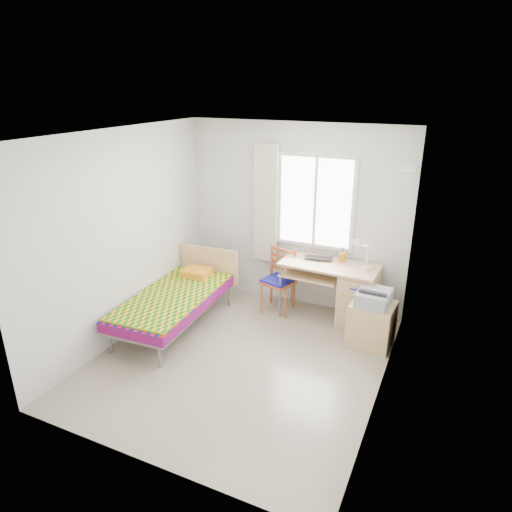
{
  "coord_description": "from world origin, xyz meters",
  "views": [
    {
      "loc": [
        2.1,
        -4.12,
        3.08
      ],
      "look_at": [
        -0.05,
        0.55,
        1.11
      ],
      "focal_mm": 32.0,
      "sensor_mm": 36.0,
      "label": 1
    }
  ],
  "objects_px": {
    "desk": "(353,294)",
    "printer": "(374,297)",
    "chair": "(280,276)",
    "bed": "(177,298)",
    "cabinet": "(371,324)"
  },
  "relations": [
    {
      "from": "cabinet",
      "to": "printer",
      "type": "relative_size",
      "value": 1.26
    },
    {
      "from": "bed",
      "to": "chair",
      "type": "height_order",
      "value": "chair"
    },
    {
      "from": "desk",
      "to": "chair",
      "type": "height_order",
      "value": "chair"
    },
    {
      "from": "bed",
      "to": "desk",
      "type": "distance_m",
      "value": 2.35
    },
    {
      "from": "desk",
      "to": "printer",
      "type": "bearing_deg",
      "value": -50.53
    },
    {
      "from": "bed",
      "to": "chair",
      "type": "distance_m",
      "value": 1.47
    },
    {
      "from": "desk",
      "to": "chair",
      "type": "bearing_deg",
      "value": -176.61
    },
    {
      "from": "cabinet",
      "to": "printer",
      "type": "distance_m",
      "value": 0.38
    },
    {
      "from": "desk",
      "to": "cabinet",
      "type": "relative_size",
      "value": 2.33
    },
    {
      "from": "bed",
      "to": "desk",
      "type": "bearing_deg",
      "value": 22.99
    },
    {
      "from": "printer",
      "to": "desk",
      "type": "bearing_deg",
      "value": 130.91
    },
    {
      "from": "bed",
      "to": "chair",
      "type": "bearing_deg",
      "value": 40.24
    },
    {
      "from": "bed",
      "to": "desk",
      "type": "height_order",
      "value": "bed"
    },
    {
      "from": "chair",
      "to": "cabinet",
      "type": "distance_m",
      "value": 1.46
    },
    {
      "from": "cabinet",
      "to": "printer",
      "type": "height_order",
      "value": "printer"
    }
  ]
}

